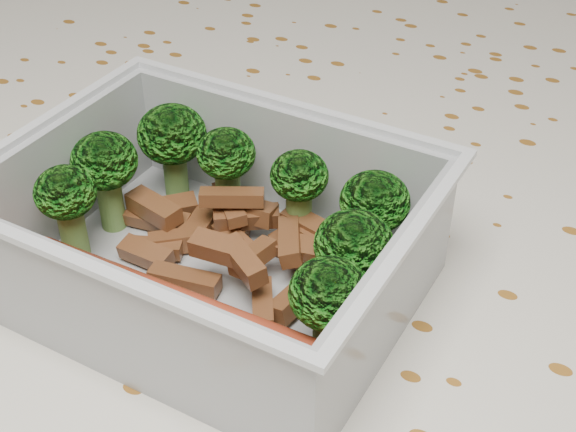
% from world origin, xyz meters
% --- Properties ---
extents(dining_table, '(1.40, 0.90, 0.75)m').
position_xyz_m(dining_table, '(0.00, 0.00, 0.67)').
color(dining_table, brown).
rests_on(dining_table, ground).
extents(tablecloth, '(1.46, 0.96, 0.19)m').
position_xyz_m(tablecloth, '(0.00, 0.00, 0.72)').
color(tablecloth, silver).
rests_on(tablecloth, dining_table).
extents(lunch_container, '(0.18, 0.14, 0.06)m').
position_xyz_m(lunch_container, '(-0.01, -0.03, 0.78)').
color(lunch_container, silver).
rests_on(lunch_container, tablecloth).
extents(broccoli_florets, '(0.16, 0.10, 0.05)m').
position_xyz_m(broccoli_florets, '(-0.01, -0.01, 0.79)').
color(broccoli_florets, '#608C3F').
rests_on(broccoli_florets, lunch_container).
extents(meat_pile, '(0.11, 0.07, 0.03)m').
position_xyz_m(meat_pile, '(-0.01, -0.01, 0.77)').
color(meat_pile, brown).
rests_on(meat_pile, lunch_container).
extents(sausage, '(0.16, 0.03, 0.03)m').
position_xyz_m(sausage, '(-0.01, -0.07, 0.77)').
color(sausage, '#B03A20').
rests_on(sausage, lunch_container).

